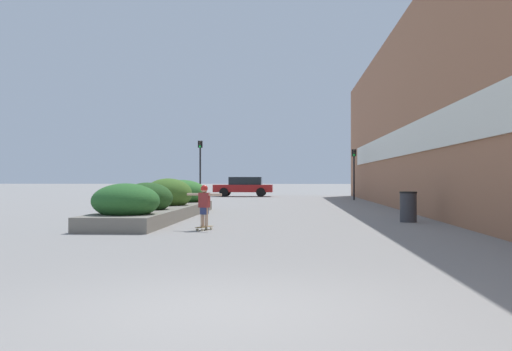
# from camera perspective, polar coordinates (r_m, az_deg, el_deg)

# --- Properties ---
(ground_plane) EXTENTS (300.00, 300.00, 0.00)m
(ground_plane) POSITION_cam_1_polar(r_m,az_deg,el_deg) (6.03, -3.32, -13.41)
(ground_plane) COLOR gray
(building_wall_right) EXTENTS (0.67, 48.42, 8.39)m
(building_wall_right) POSITION_cam_1_polar(r_m,az_deg,el_deg) (22.93, 16.38, 6.73)
(building_wall_right) COLOR #9E6647
(building_wall_right) RESTS_ON ground_plane
(planter_box) EXTENTS (2.09, 11.32, 1.38)m
(planter_box) POSITION_cam_1_polar(r_m,az_deg,el_deg) (20.13, -9.46, -2.65)
(planter_box) COLOR slate
(planter_box) RESTS_ON ground_plane
(skateboard) EXTENTS (0.41, 0.71, 0.09)m
(skateboard) POSITION_cam_1_polar(r_m,az_deg,el_deg) (15.25, -5.20, -5.20)
(skateboard) COLOR olive
(skateboard) RESTS_ON ground_plane
(skateboarder) EXTENTS (0.99, 0.42, 1.11)m
(skateboarder) POSITION_cam_1_polar(r_m,az_deg,el_deg) (15.21, -5.20, -2.59)
(skateboarder) COLOR tan
(skateboarder) RESTS_ON skateboard
(trash_bin) EXTENTS (0.54, 0.54, 0.96)m
(trash_bin) POSITION_cam_1_polar(r_m,az_deg,el_deg) (18.63, 14.98, -3.04)
(trash_bin) COLOR #38383D
(trash_bin) RESTS_ON ground_plane
(car_leftmost) EXTENTS (4.53, 1.93, 1.51)m
(car_leftmost) POSITION_cam_1_polar(r_m,az_deg,el_deg) (44.08, -1.21, -1.08)
(car_leftmost) COLOR maroon
(car_leftmost) RESTS_ON ground_plane
(car_center_left) EXTENTS (4.63, 1.88, 1.61)m
(car_center_left) POSITION_cam_1_polar(r_m,az_deg,el_deg) (45.22, 19.77, -0.99)
(car_center_left) COLOR slate
(car_center_left) RESTS_ON ground_plane
(traffic_light_left) EXTENTS (0.28, 0.30, 3.83)m
(traffic_light_left) POSITION_cam_1_polar(r_m,az_deg,el_deg) (36.99, -5.60, 1.55)
(traffic_light_left) COLOR black
(traffic_light_left) RESTS_ON ground_plane
(traffic_light_right) EXTENTS (0.28, 0.30, 3.27)m
(traffic_light_right) POSITION_cam_1_polar(r_m,az_deg,el_deg) (37.18, 9.77, 1.02)
(traffic_light_right) COLOR black
(traffic_light_right) RESTS_ON ground_plane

